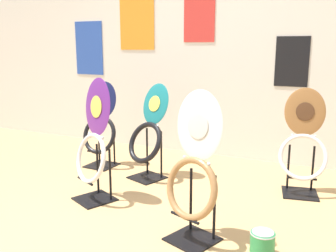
% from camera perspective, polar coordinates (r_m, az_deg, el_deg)
% --- Properties ---
extents(ground_plane, '(14.00, 14.00, 0.00)m').
position_cam_1_polar(ground_plane, '(2.47, -12.16, -17.54)').
color(ground_plane, tan).
extents(wall_back, '(8.00, 0.07, 2.60)m').
position_cam_1_polar(wall_back, '(4.16, 6.47, 13.29)').
color(wall_back, silver).
rests_on(wall_back, ground_plane).
extents(toilet_seat_display_teal_sax, '(0.45, 0.42, 0.88)m').
position_cam_1_polar(toilet_seat_display_teal_sax, '(3.43, -2.99, -1.18)').
color(toilet_seat_display_teal_sax, black).
rests_on(toilet_seat_display_teal_sax, ground_plane).
extents(toilet_seat_display_purple_note, '(0.43, 0.37, 0.97)m').
position_cam_1_polar(toilet_seat_display_purple_note, '(2.98, -11.28, -2.83)').
color(toilet_seat_display_purple_note, black).
rests_on(toilet_seat_display_purple_note, ground_plane).
extents(toilet_seat_display_woodgrain, '(0.41, 0.33, 0.88)m').
position_cam_1_polar(toilet_seat_display_woodgrain, '(3.25, 19.90, -2.91)').
color(toilet_seat_display_woodgrain, black).
rests_on(toilet_seat_display_woodgrain, ground_plane).
extents(toilet_seat_display_navy_moon, '(0.40, 0.29, 0.86)m').
position_cam_1_polar(toilet_seat_display_navy_moon, '(3.84, -10.23, -0.59)').
color(toilet_seat_display_navy_moon, black).
rests_on(toilet_seat_display_navy_moon, ground_plane).
extents(toilet_seat_display_white_plain, '(0.42, 0.36, 0.96)m').
position_cam_1_polar(toilet_seat_display_white_plain, '(2.32, 3.95, -7.32)').
color(toilet_seat_display_white_plain, black).
rests_on(toilet_seat_display_white_plain, ground_plane).
extents(paint_can, '(0.15, 0.15, 0.16)m').
position_cam_1_polar(paint_can, '(2.35, 14.18, -16.93)').
color(paint_can, '#2D8E4C').
rests_on(paint_can, ground_plane).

